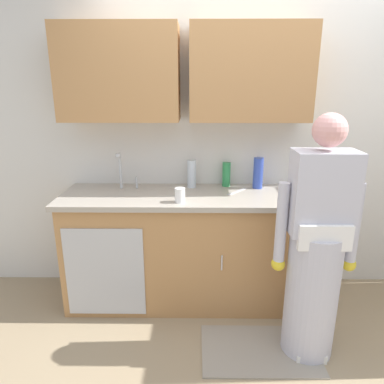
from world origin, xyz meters
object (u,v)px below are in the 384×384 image
Objects in this scene: knife_on_counter at (237,191)px; cup_by_sink at (180,195)px; person_at_sink at (315,260)px; bottle_water_tall at (226,174)px; bottle_cleaner_spray at (258,173)px; bottle_dish_liquid at (192,174)px; sink at (123,195)px.

cup_by_sink is at bearing -18.19° from knife_on_counter.
cup_by_sink is at bearing 154.88° from person_at_sink.
cup_by_sink is (-0.38, -0.44, -0.05)m from bottle_water_tall.
bottle_cleaner_spray is 0.55m from bottle_dish_liquid.
sink is at bearing -171.57° from bottle_cleaner_spray.
bottle_dish_liquid is at bearing 177.74° from bottle_cleaner_spray.
knife_on_counter is at bearing 30.73° from cup_by_sink.
person_at_sink is 6.98× the size of bottle_dish_liquid.
sink is 1.51m from person_at_sink.
bottle_cleaner_spray reaches higher than knife_on_counter.
sink reaches higher than cup_by_sink.
person_at_sink reaches higher than bottle_cleaner_spray.
bottle_dish_liquid is 1.14× the size of bottle_water_tall.
person_at_sink is at bearing -59.17° from bottle_water_tall.
bottle_water_tall is 1.89× the size of cup_by_sink.
bottle_dish_liquid is at bearing 78.66° from cup_by_sink.
bottle_dish_liquid reaches higher than bottle_water_tall.
sink reaches higher than bottle_cleaner_spray.
sink is 2.44× the size of bottle_water_tall.
sink reaches higher than bottle_water_tall.
cup_by_sink is at bearing -148.94° from bottle_cleaner_spray.
person_at_sink is 14.99× the size of cup_by_sink.
person_at_sink reaches higher than sink.
bottle_cleaner_spray is at bearing 8.43° from sink.
person_at_sink reaches higher than cup_by_sink.
person_at_sink is 0.85m from knife_on_counter.
sink is 0.52m from cup_by_sink.
cup_by_sink is (-0.08, -0.40, -0.06)m from bottle_dish_liquid.
bottle_dish_liquid is (0.55, 0.19, 0.13)m from sink.
sink is 0.31× the size of person_at_sink.
bottle_dish_liquid is at bearing 134.51° from person_at_sink.
knife_on_counter is (0.45, 0.27, -0.05)m from cup_by_sink.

